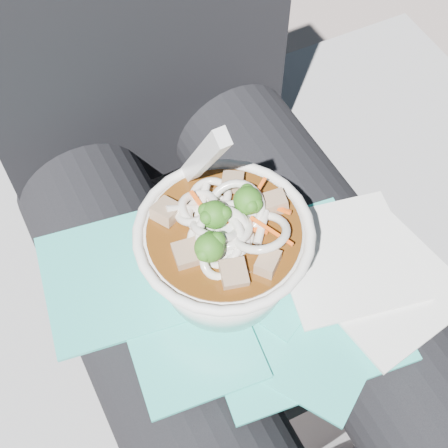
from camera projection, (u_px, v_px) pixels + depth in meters
name	position (u px, v px, depth m)	size (l,w,h in m)	color
ground	(240.00, 441.00, 1.11)	(20.00, 20.00, 0.00)	slate
stone_ledge	(198.00, 318.00, 0.98)	(1.00, 0.50, 0.47)	gray
lap	(250.00, 313.00, 0.65)	(0.35, 0.48, 0.15)	black
person_body	(210.00, 236.00, 0.68)	(0.34, 0.94, 1.01)	black
plastic_bag	(246.00, 283.00, 0.58)	(0.34, 0.29, 0.01)	#2BB3A6
napkins	(368.00, 273.00, 0.57)	(0.16, 0.18, 0.01)	white
udon_bowl	(224.00, 248.00, 0.53)	(0.16, 0.16, 0.20)	white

